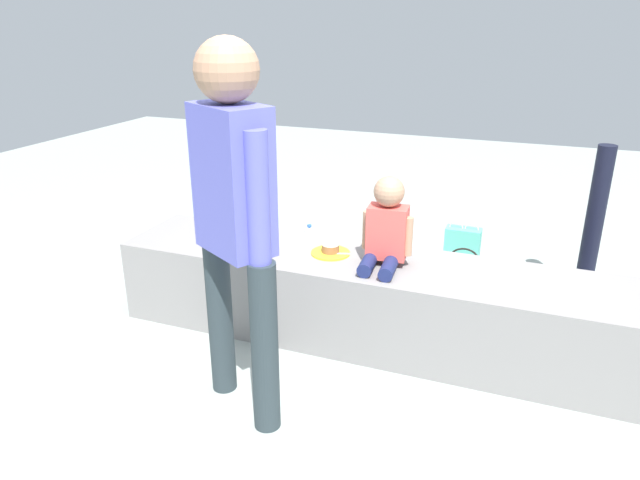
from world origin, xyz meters
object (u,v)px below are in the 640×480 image
Objects in this scene: cake_plate at (331,250)px; gift_bag at (462,247)px; handbag_brown_canvas at (345,265)px; water_bottle_near_gift at (309,239)px; cake_box_white at (391,289)px; party_cup_red at (377,246)px; handbag_black_leather at (462,277)px; child_seated at (386,227)px; adult_standing at (234,204)px.

cake_plate is 0.66× the size of gift_bag.
cake_plate is at bearing -78.27° from handbag_brown_canvas.
water_bottle_near_gift is 1.00m from cake_box_white.
water_bottle_near_gift is 0.53m from party_cup_red.
handbag_brown_canvas is at bearing -174.35° from handbag_black_leather.
child_seated is 1.55× the size of handbag_black_leather.
child_seated is 2.16× the size of cake_plate.
cake_plate is at bearing 80.98° from adult_standing.
handbag_black_leather is at bearing -31.91° from party_cup_red.
water_bottle_near_gift is at bearing 165.95° from handbag_black_leather.
handbag_black_leather is (0.65, 0.79, -0.40)m from cake_plate.
adult_standing reaches higher than gift_bag.
adult_standing is 2.01m from handbag_black_leather.
water_bottle_near_gift is at bearing 117.63° from cake_plate.
child_seated is 1.57m from water_bottle_near_gift.
cake_box_white is at bearing -116.17° from gift_bag.
party_cup_red is at bearing 106.83° from child_seated.
handbag_black_leather reaches higher than handbag_brown_canvas.
cake_box_white is at bearing 74.75° from adult_standing.
gift_bag reaches higher than handbag_black_leather.
cake_plate is (0.13, 0.82, -0.50)m from adult_standing.
adult_standing is 7.43× the size of cake_plate.
party_cup_red is at bearing 80.54° from handbag_brown_canvas.
child_seated is 0.38m from cake_plate.
adult_standing is 5.09× the size of cake_box_white.
cake_box_white is at bearing -35.73° from water_bottle_near_gift.
adult_standing reaches higher than cake_box_white.
cake_plate reaches higher than party_cup_red.
gift_bag is 2.92× the size of party_cup_red.
adult_standing is 7.84× the size of water_bottle_near_gift.
cake_plate is at bearing 173.41° from child_seated.
party_cup_red is 0.53m from handbag_brown_canvas.
gift_bag is (0.26, 1.26, -0.55)m from child_seated.
party_cup_red is at bearing 92.83° from cake_plate.
child_seated is 1.71× the size of handbag_brown_canvas.
cake_plate is 0.83m from handbag_brown_canvas.
cake_box_white is at bearing 99.19° from child_seated.
handbag_brown_canvas is at bearing -144.95° from gift_bag.
child_seated reaches higher than water_bottle_near_gift.
water_bottle_near_gift is 1.82× the size of party_cup_red.
cake_box_white is at bearing -146.55° from handbag_black_leather.
gift_bag is 0.89m from handbag_brown_canvas.
adult_standing reaches higher than party_cup_red.
handbag_black_leather is at bearing 50.57° from cake_plate.
water_bottle_near_gift is 0.58m from handbag_brown_canvas.
water_bottle_near_gift reaches higher than cake_box_white.
cake_plate is 0.68× the size of cake_box_white.
cake_box_white is at bearing 65.60° from cake_plate.
handbag_black_leather is at bearing 5.65° from handbag_brown_canvas.
handbag_brown_canvas is at bearing 90.66° from adult_standing.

